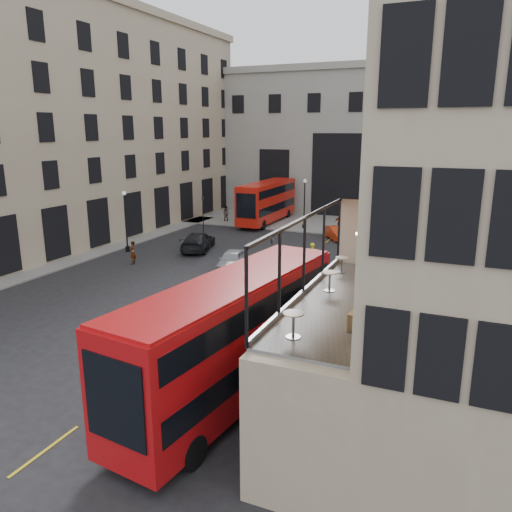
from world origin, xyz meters
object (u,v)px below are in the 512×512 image
at_px(car_c, 198,241).
at_px(cafe_chair_d, 389,272).
at_px(street_lamp_a, 126,225).
at_px(bus_near, 233,332).
at_px(traffic_light_near, 272,259).
at_px(bicycle, 248,261).
at_px(cafe_table_mid, 330,278).
at_px(cafe_chair_b, 369,296).
at_px(bus_far, 267,200).
at_px(cyclist, 313,255).
at_px(cafe_table_near, 293,321).
at_px(cafe_table_far, 342,262).
at_px(cafe_chair_a, 358,320).
at_px(car_a, 232,260).
at_px(pedestrian_b, 275,213).
at_px(cafe_chair_c, 374,293).
at_px(traffic_light_far, 203,210).
at_px(pedestrian_d, 419,225).
at_px(pedestrian_e, 133,253).
at_px(car_b, 337,233).
at_px(street_lamp_b, 304,207).
at_px(pedestrian_c, 340,223).
at_px(pedestrian_a, 226,214).

distance_m(car_c, cafe_chair_d, 26.43).
relative_size(street_lamp_a, bus_near, 0.42).
bearing_deg(traffic_light_near, bicycle, 126.71).
xyz_separation_m(cafe_table_mid, cafe_chair_b, (1.59, -0.70, -0.26)).
xyz_separation_m(bus_far, cyclist, (10.48, -16.24, -1.66)).
relative_size(bus_far, bicycle, 6.76).
height_order(bicycle, cafe_chair_b, cafe_chair_b).
height_order(bicycle, cafe_table_near, cafe_table_near).
bearing_deg(cafe_table_near, car_c, 125.27).
bearing_deg(cafe_table_far, cafe_chair_a, -71.71).
bearing_deg(cafe_table_mid, cafe_chair_d, 54.19).
relative_size(car_a, cafe_table_near, 5.72).
height_order(car_c, pedestrian_b, pedestrian_b).
height_order(street_lamp_a, car_a, street_lamp_a).
bearing_deg(cafe_table_far, cafe_chair_c, -57.98).
xyz_separation_m(traffic_light_near, cafe_chair_a, (8.53, -14.49, 2.47)).
relative_size(bus_far, cafe_table_near, 15.33).
relative_size(traffic_light_far, cafe_table_far, 5.73).
relative_size(pedestrian_d, cafe_chair_a, 2.00).
bearing_deg(cafe_chair_b, cafe_chair_d, 86.27).
bearing_deg(traffic_light_far, traffic_light_near, -48.81).
bearing_deg(cafe_table_mid, pedestrian_b, 114.14).
relative_size(bicycle, cyclist, 0.90).
bearing_deg(pedestrian_b, cyclist, -113.77).
relative_size(cafe_table_far, cafe_chair_d, 0.73).
height_order(bus_near, pedestrian_d, bus_near).
bearing_deg(car_c, cafe_chair_c, 116.40).
xyz_separation_m(traffic_light_far, pedestrian_e, (0.96, -13.17, -1.50)).
relative_size(traffic_light_near, car_b, 0.97).
xyz_separation_m(traffic_light_far, cafe_table_far, (20.57, -24.57, 2.61)).
xyz_separation_m(street_lamp_b, car_b, (4.59, -3.83, -1.75)).
bearing_deg(cafe_chair_a, car_a, 125.53).
height_order(pedestrian_c, cafe_table_mid, cafe_table_mid).
xyz_separation_m(car_a, cafe_chair_d, (13.64, -13.28, 4.13)).
bearing_deg(pedestrian_a, street_lamp_b, -5.58).
distance_m(pedestrian_b, cafe_chair_a, 43.70).
bearing_deg(pedestrian_d, cafe_table_near, 171.24).
distance_m(car_a, pedestrian_a, 20.20).
bearing_deg(car_c, pedestrian_e, 52.20).
xyz_separation_m(pedestrian_b, cafe_chair_d, (18.08, -33.83, 3.93)).
relative_size(car_a, car_b, 1.12).
height_order(car_a, cafe_chair_d, cafe_chair_d).
distance_m(car_c, cafe_table_mid, 27.01).
xyz_separation_m(street_lamp_a, cafe_table_far, (22.57, -14.57, 2.64)).
distance_m(car_a, cafe_chair_a, 23.78).
xyz_separation_m(bicycle, pedestrian_e, (-8.78, -2.88, 0.47)).
bearing_deg(bicycle, pedestrian_b, -3.43).
relative_size(car_b, cafe_chair_b, 5.17).
xyz_separation_m(cafe_table_mid, cafe_table_far, (-0.19, 2.64, -0.05)).
xyz_separation_m(bus_far, car_a, (4.99, -19.34, -1.88)).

